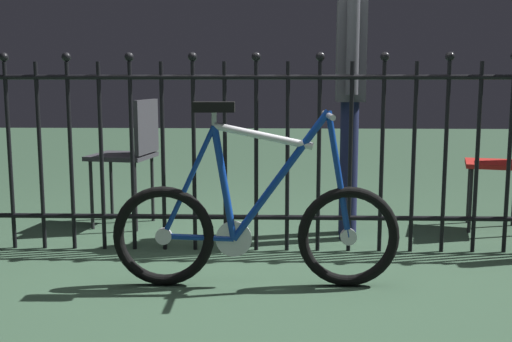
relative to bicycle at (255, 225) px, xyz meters
name	(u,v)px	position (x,y,z in m)	size (l,w,h in m)	color
ground_plane	(254,284)	(-0.01, 0.02, -0.31)	(20.00, 20.00, 0.00)	#2F4935
iron_fence	(249,148)	(-0.06, 0.65, 0.31)	(4.53, 0.07, 1.24)	black
bicycle	(255,225)	(0.00, 0.00, 0.00)	(1.42, 0.40, 0.92)	black
chair_charcoal	(132,148)	(-0.90, 1.25, 0.24)	(0.46, 0.46, 0.89)	black
chair_red	(508,155)	(1.67, 1.21, 0.21)	(0.47, 0.46, 0.86)	black
person_visitor	(351,72)	(0.57, 1.01, 0.76)	(0.24, 0.48, 1.76)	#191E3F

